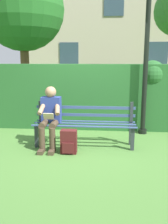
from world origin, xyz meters
The scene contains 8 objects.
ground centered at (0.00, 0.00, 0.00)m, with size 60.00×60.00×0.00m, color #477533.
park_bench centered at (0.00, -0.07, 0.45)m, with size 2.04×0.48×0.88m.
person_seated centered at (0.67, 0.10, 0.64)m, with size 0.44×0.73×1.20m.
hedge_backdrop centered at (-0.05, -1.51, 0.85)m, with size 4.95×0.82×1.71m.
tree centered at (2.36, -3.34, 3.23)m, with size 2.76×2.63×4.61m.
building_facade centered at (-0.69, -8.86, 3.44)m, with size 8.27×3.29×6.89m.
backpack centered at (0.26, 0.43, 0.22)m, with size 0.30×0.26×0.44m.
lamp_post centered at (-1.30, -1.00, 2.20)m, with size 0.32×0.32×3.34m.
Camera 1 is at (-0.43, 4.80, 1.71)m, focal length 39.98 mm.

